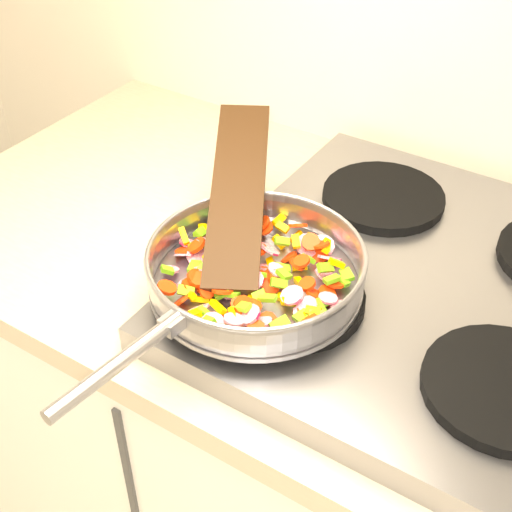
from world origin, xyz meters
The scene contains 7 objects.
cooktop centered at (-0.70, 1.67, 0.92)m, with size 0.60×0.60×0.04m, color #939399.
grate_fl centered at (-0.84, 1.52, 0.95)m, with size 0.19×0.19×0.02m, color black.
grate_fr centered at (-0.56, 1.52, 0.95)m, with size 0.19×0.19×0.02m, color black.
grate_bl centered at (-0.84, 1.81, 0.95)m, with size 0.19×0.19×0.02m, color black.
saute_pan centered at (-0.89, 1.51, 0.99)m, with size 0.32×0.49×0.06m.
vegetable_heap centered at (-0.89, 1.51, 0.98)m, with size 0.27×0.26×0.05m.
wooden_spatula centered at (-0.97, 1.59, 1.03)m, with size 0.32×0.07×0.01m, color black.
Camera 1 is at (-0.51, 0.92, 1.57)m, focal length 50.00 mm.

